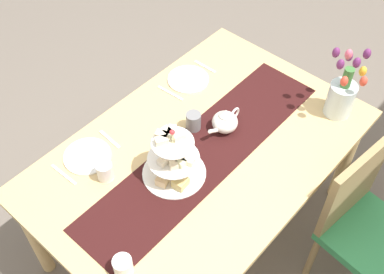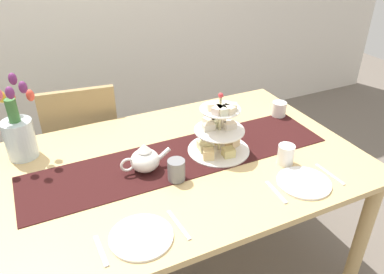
{
  "view_description": "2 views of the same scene",
  "coord_description": "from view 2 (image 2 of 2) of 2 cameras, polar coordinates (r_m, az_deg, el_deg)",
  "views": [
    {
      "loc": [
        1.14,
        0.95,
        2.57
      ],
      "look_at": [
        0.03,
        -0.03,
        0.85
      ],
      "focal_mm": 45.06,
      "sensor_mm": 36.0,
      "label": 1
    },
    {
      "loc": [
        -0.59,
        -1.34,
        1.73
      ],
      "look_at": [
        0.08,
        0.07,
        0.81
      ],
      "focal_mm": 35.17,
      "sensor_mm": 36.0,
      "label": 2
    }
  ],
  "objects": [
    {
      "name": "cream_jug",
      "position": [
        2.19,
        13.05,
        4.12
      ],
      "size": [
        0.08,
        0.08,
        0.08
      ],
      "primitive_type": "cylinder",
      "color": "white",
      "rests_on": "dining_table"
    },
    {
      "name": "dining_table",
      "position": [
        1.82,
        -1.39,
        -5.97
      ],
      "size": [
        1.66,
        1.09,
        0.74
      ],
      "color": "tan",
      "rests_on": "ground_plane"
    },
    {
      "name": "knife_right",
      "position": [
        1.78,
        20.15,
        -5.33
      ],
      "size": [
        0.02,
        0.17,
        0.01
      ],
      "primitive_type": "cube",
      "rotation": [
        0.0,
        0.0,
        0.03
      ],
      "color": "silver",
      "rests_on": "dining_table"
    },
    {
      "name": "ground_plane",
      "position": [
        2.27,
        -1.18,
        -19.35
      ],
      "size": [
        8.0,
        8.0,
        0.0
      ],
      "primitive_type": "plane",
      "color": "#6B6056"
    },
    {
      "name": "tulip_vase",
      "position": [
        1.9,
        -24.9,
        0.82
      ],
      "size": [
        0.22,
        0.2,
        0.4
      ],
      "color": "silver",
      "rests_on": "dining_table"
    },
    {
      "name": "knife_left",
      "position": [
        1.43,
        -2.05,
        -13.15
      ],
      "size": [
        0.03,
        0.17,
        0.01
      ],
      "primitive_type": "cube",
      "rotation": [
        0.0,
        0.0,
        0.07
      ],
      "color": "silver",
      "rests_on": "dining_table"
    },
    {
      "name": "mug_grey",
      "position": [
        1.61,
        -2.38,
        -5.02
      ],
      "size": [
        0.08,
        0.08,
        0.09
      ],
      "primitive_type": "cylinder",
      "color": "slate",
      "rests_on": "table_runner"
    },
    {
      "name": "mug_white_text",
      "position": [
        1.77,
        14.03,
        -2.6
      ],
      "size": [
        0.08,
        0.08,
        0.09
      ],
      "primitive_type": "cylinder",
      "color": "white",
      "rests_on": "dining_table"
    },
    {
      "name": "table_runner",
      "position": [
        1.78,
        -1.74,
        -3.16
      ],
      "size": [
        1.46,
        0.35,
        0.0
      ],
      "primitive_type": "cube",
      "color": "black",
      "rests_on": "dining_table"
    },
    {
      "name": "fork_left",
      "position": [
        1.38,
        -13.66,
        -16.41
      ],
      "size": [
        0.02,
        0.15,
        0.01
      ],
      "primitive_type": "cube",
      "rotation": [
        0.0,
        0.0,
        0.02
      ],
      "color": "silver",
      "rests_on": "dining_table"
    },
    {
      "name": "teapot",
      "position": [
        1.68,
        -7.18,
        -3.4
      ],
      "size": [
        0.24,
        0.13,
        0.14
      ],
      "color": "white",
      "rests_on": "table_runner"
    },
    {
      "name": "chair_left",
      "position": [
        2.45,
        -16.12,
        -0.86
      ],
      "size": [
        0.47,
        0.47,
        0.91
      ],
      "color": "#9C8254",
      "rests_on": "ground_plane"
    },
    {
      "name": "dinner_plate_right",
      "position": [
        1.69,
        16.59,
        -6.64
      ],
      "size": [
        0.23,
        0.23,
        0.01
      ],
      "primitive_type": "cylinder",
      "color": "white",
      "rests_on": "dining_table"
    },
    {
      "name": "tiered_cake_stand",
      "position": [
        1.79,
        4.08,
        0.59
      ],
      "size": [
        0.3,
        0.3,
        0.3
      ],
      "color": "beige",
      "rests_on": "table_runner"
    },
    {
      "name": "fork_right",
      "position": [
        1.61,
        12.62,
        -8.17
      ],
      "size": [
        0.03,
        0.15,
        0.01
      ],
      "primitive_type": "cube",
      "rotation": [
        0.0,
        0.0,
        -0.07
      ],
      "color": "silver",
      "rests_on": "dining_table"
    },
    {
      "name": "dinner_plate_left",
      "position": [
        1.39,
        -7.71,
        -14.76
      ],
      "size": [
        0.23,
        0.23,
        0.01
      ],
      "primitive_type": "cylinder",
      "color": "white",
      "rests_on": "dining_table"
    }
  ]
}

